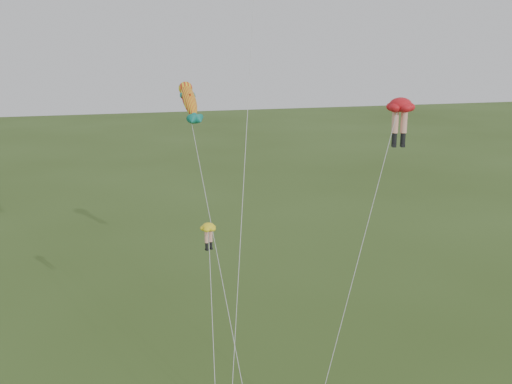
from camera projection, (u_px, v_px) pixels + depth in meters
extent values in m
cylinder|color=silver|center=(245.00, 163.00, 30.84)|extent=(4.24, 9.47, 24.79)
ellipsoid|color=red|center=(401.00, 105.00, 30.61)|extent=(1.91, 1.91, 0.79)
cylinder|color=#F7A792|center=(395.00, 122.00, 30.83)|extent=(0.35, 0.35, 1.20)
cylinder|color=black|center=(394.00, 138.00, 31.05)|extent=(0.27, 0.27, 0.60)
cube|color=black|center=(394.00, 145.00, 31.14)|extent=(0.28, 0.39, 0.17)
cylinder|color=#F7A792|center=(404.00, 122.00, 30.85)|extent=(0.35, 0.35, 1.20)
cylinder|color=black|center=(403.00, 138.00, 31.07)|extent=(0.27, 0.27, 0.60)
cube|color=black|center=(402.00, 145.00, 31.16)|extent=(0.28, 0.39, 0.17)
cylinder|color=silver|center=(358.00, 259.00, 29.13)|extent=(6.85, 5.18, 15.85)
ellipsoid|color=yellow|center=(208.00, 227.00, 29.84)|extent=(1.15, 1.15, 0.44)
cylinder|color=#F7A792|center=(206.00, 237.00, 29.88)|extent=(0.19, 0.19, 0.67)
cylinder|color=black|center=(207.00, 246.00, 30.01)|extent=(0.15, 0.15, 0.33)
cube|color=black|center=(207.00, 249.00, 30.06)|extent=(0.18, 0.22, 0.10)
cylinder|color=#F7A792|center=(211.00, 236.00, 30.05)|extent=(0.19, 0.19, 0.67)
cylinder|color=black|center=(211.00, 245.00, 30.17)|extent=(0.15, 0.15, 0.33)
cube|color=black|center=(211.00, 248.00, 30.22)|extent=(0.18, 0.22, 0.10)
cylinder|color=silver|center=(213.00, 339.00, 27.52)|extent=(1.21, 7.07, 9.55)
ellipsoid|color=yellow|center=(189.00, 99.00, 34.30)|extent=(1.03, 3.27, 2.51)
sphere|color=yellow|center=(189.00, 99.00, 34.30)|extent=(0.95, 1.28, 1.24)
cone|color=#12776A|center=(189.00, 99.00, 34.30)|extent=(0.74, 1.15, 1.22)
cone|color=#12776A|center=(189.00, 99.00, 34.30)|extent=(0.74, 1.15, 1.22)
cone|color=#12776A|center=(189.00, 99.00, 34.30)|extent=(0.43, 0.65, 0.68)
cone|color=#12776A|center=(189.00, 99.00, 34.30)|extent=(0.43, 0.65, 0.68)
cone|color=red|center=(189.00, 99.00, 34.30)|extent=(0.47, 0.66, 0.66)
cylinder|color=silver|center=(218.00, 255.00, 30.28)|extent=(0.54, 12.86, 15.47)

